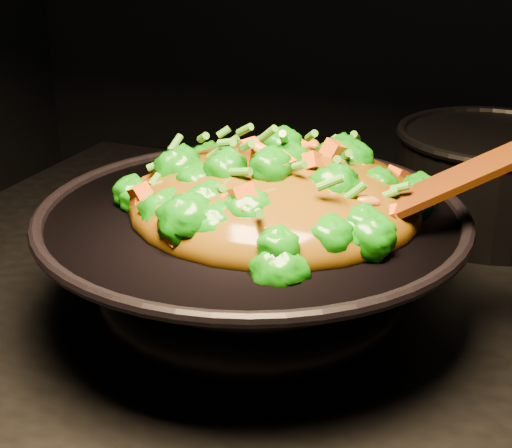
% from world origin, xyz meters
% --- Properties ---
extents(wok, '(0.44, 0.44, 0.12)m').
position_xyz_m(wok, '(-0.12, -0.01, 0.96)').
color(wok, black).
rests_on(wok, stovetop).
extents(stir_fry, '(0.37, 0.37, 0.10)m').
position_xyz_m(stir_fry, '(-0.10, 0.01, 1.07)').
color(stir_fry, '#106B07').
rests_on(stir_fry, wok).
extents(spatula, '(0.23, 0.17, 0.11)m').
position_xyz_m(spatula, '(0.06, 0.02, 1.06)').
color(spatula, '#351404').
rests_on(spatula, wok).
extents(back_pot, '(0.30, 0.30, 0.13)m').
position_xyz_m(back_pot, '(0.07, 0.32, 0.97)').
color(back_pot, black).
rests_on(back_pot, stovetop).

